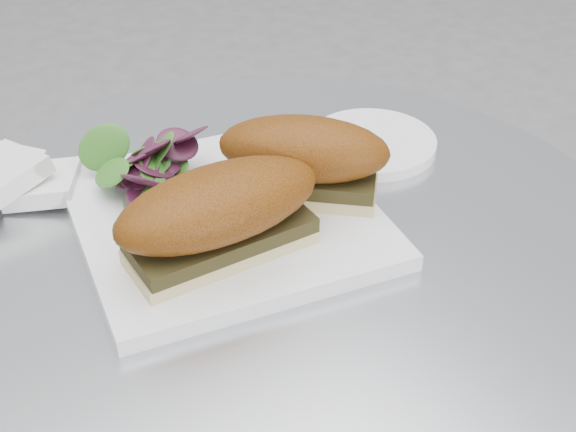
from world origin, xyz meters
The scene contains 7 objects.
table centered at (0.00, 0.00, 0.49)m, with size 0.70×0.70×0.73m.
plate centered at (-0.02, 0.06, 0.74)m, with size 0.27×0.27×0.02m, color white.
sandwich_left centered at (-0.05, 0.01, 0.79)m, with size 0.19×0.10×0.08m.
sandwich_right centered at (0.06, 0.04, 0.79)m, with size 0.16×0.16×0.08m.
salad centered at (-0.05, 0.13, 0.77)m, with size 0.11×0.11×0.05m, color #44822A, non-canonical shape.
napkin centered at (-0.16, 0.21, 0.74)m, with size 0.12×0.12×0.02m, color white, non-canonical shape.
saucer centered at (0.19, 0.09, 0.74)m, with size 0.14×0.14×0.01m, color white.
Camera 1 is at (-0.32, -0.47, 1.17)m, focal length 50.00 mm.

